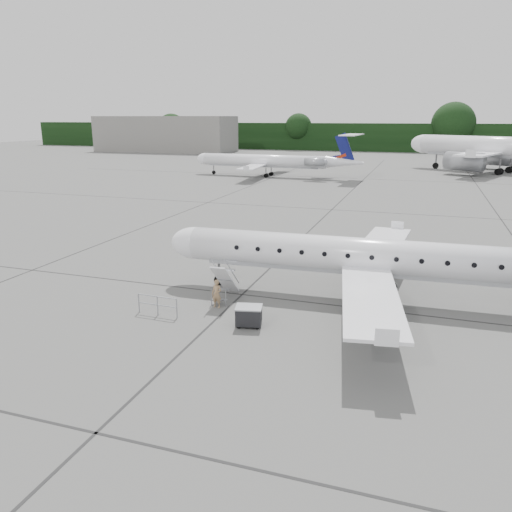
% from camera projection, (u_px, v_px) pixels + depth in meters
% --- Properties ---
extents(ground, '(320.00, 320.00, 0.00)m').
position_uv_depth(ground, '(359.00, 323.00, 24.32)').
color(ground, '#5E5E5C').
rests_on(ground, ground).
extents(treeline, '(260.00, 4.00, 8.00)m').
position_uv_depth(treeline, '(419.00, 138.00, 141.97)').
color(treeline, black).
rests_on(treeline, ground).
extents(terminal_building, '(40.00, 14.00, 10.00)m').
position_uv_depth(terminal_building, '(165.00, 134.00, 144.87)').
color(terminal_building, slate).
rests_on(terminal_building, ground).
extents(main_regional_jet, '(27.46, 20.27, 6.86)m').
position_uv_depth(main_regional_jet, '(377.00, 239.00, 26.54)').
color(main_regional_jet, white).
rests_on(main_regional_jet, ground).
extents(airstair, '(0.94, 2.36, 2.15)m').
position_uv_depth(airstair, '(225.00, 280.00, 27.29)').
color(airstair, white).
rests_on(airstair, ground).
extents(passenger, '(0.58, 0.40, 1.51)m').
position_uv_depth(passenger, '(217.00, 294.00, 26.16)').
color(passenger, '#987753').
rests_on(passenger, ground).
extents(safety_railing, '(2.20, 0.15, 1.00)m').
position_uv_depth(safety_railing, '(158.00, 306.00, 25.20)').
color(safety_railing, gray).
rests_on(safety_railing, ground).
extents(baggage_cart, '(1.39, 1.22, 1.05)m').
position_uv_depth(baggage_cart, '(249.00, 316.00, 23.89)').
color(baggage_cart, black).
rests_on(baggage_cart, ground).
extents(bg_narrowbody, '(43.63, 39.56, 12.82)m').
position_uv_depth(bg_narrowbody, '(498.00, 137.00, 87.94)').
color(bg_narrowbody, white).
rests_on(bg_narrowbody, ground).
extents(bg_regional_left, '(28.50, 21.11, 7.25)m').
position_uv_depth(bg_regional_left, '(263.00, 155.00, 83.80)').
color(bg_regional_left, white).
rests_on(bg_regional_left, ground).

